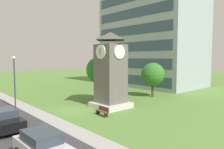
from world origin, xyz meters
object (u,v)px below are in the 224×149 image
Objects in this scene: clock_tower at (111,75)px; tree_near_tower at (100,70)px; parked_car_black at (5,120)px; tree_by_building at (153,74)px; parked_car_silver at (43,147)px; street_lamp at (14,76)px; park_bench at (102,111)px.

clock_tower is 4.02m from tree_near_tower.
parked_car_black is (0.28, -11.57, -3.01)m from clock_tower.
parked_car_silver is at bearing -68.37° from tree_by_building.
street_lamp is 1.39× the size of parked_car_black.
clock_tower is 13.92m from parked_car_silver.
clock_tower is 1.46× the size of tree_near_tower.
park_bench is 0.40× the size of parked_car_silver.
clock_tower is 10.96m from street_lamp.
street_lamp is 18.77m from tree_by_building.
park_bench is 0.36× the size of tree_by_building.
parked_car_black is (-1.84, -8.59, 0.40)m from park_bench.
clock_tower is 4.78× the size of park_bench.
tree_near_tower is (3.06, 9.96, 0.47)m from street_lamp.
tree_by_building is at bearing 93.33° from parked_car_black.
park_bench is 0.30× the size of tree_near_tower.
clock_tower is 5.00m from park_bench.
street_lamp reaches higher than tree_by_building.
street_lamp is 8.22m from parked_car_black.
tree_near_tower is (-5.88, 4.36, 3.73)m from park_bench.
park_bench is 8.79m from parked_car_black.
street_lamp reaches higher than park_bench.
street_lamp is 1.17× the size of tree_by_building.
tree_by_building is (5.89, 17.82, -0.35)m from street_lamp.
parked_car_black is at bearing -72.67° from tree_near_tower.
parked_car_silver reaches higher than park_bench.
parked_car_silver is at bearing -49.33° from tree_near_tower.
tree_near_tower is at bearing 143.44° from park_bench.
parked_car_black is (4.04, -12.95, -3.33)m from tree_near_tower.
street_lamp is at bearing 157.16° from parked_car_black.
tree_near_tower reaches higher than park_bench.
tree_near_tower is at bearing 159.89° from clock_tower.
park_bench is 11.04m from street_lamp.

